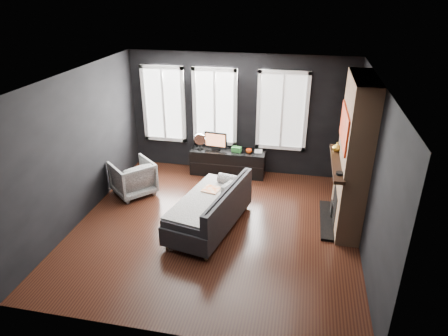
% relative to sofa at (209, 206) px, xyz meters
% --- Properties ---
extents(floor, '(5.00, 5.00, 0.00)m').
position_rel_sofa_xyz_m(floor, '(0.10, 0.01, -0.42)').
color(floor, black).
rests_on(floor, ground).
extents(ceiling, '(5.00, 5.00, 0.00)m').
position_rel_sofa_xyz_m(ceiling, '(0.10, 0.01, 2.28)').
color(ceiling, white).
rests_on(ceiling, ground).
extents(wall_back, '(5.00, 0.02, 2.70)m').
position_rel_sofa_xyz_m(wall_back, '(0.10, 2.51, 0.93)').
color(wall_back, black).
rests_on(wall_back, ground).
extents(wall_left, '(0.02, 5.00, 2.70)m').
position_rel_sofa_xyz_m(wall_left, '(-2.40, 0.01, 0.93)').
color(wall_left, black).
rests_on(wall_left, ground).
extents(wall_right, '(0.02, 5.00, 2.70)m').
position_rel_sofa_xyz_m(wall_right, '(2.60, 0.01, 0.93)').
color(wall_right, black).
rests_on(wall_right, ground).
extents(windows, '(4.00, 0.16, 1.76)m').
position_rel_sofa_xyz_m(windows, '(-0.35, 2.47, 1.96)').
color(windows, white).
rests_on(windows, wall_back).
extents(fireplace, '(0.70, 1.62, 2.70)m').
position_rel_sofa_xyz_m(fireplace, '(2.40, 0.61, 0.93)').
color(fireplace, '#93724C').
rests_on(fireplace, floor).
extents(sofa, '(1.38, 2.13, 0.84)m').
position_rel_sofa_xyz_m(sofa, '(0.00, 0.00, 0.00)').
color(sofa, black).
rests_on(sofa, floor).
extents(stripe_pillow, '(0.19, 0.34, 0.33)m').
position_rel_sofa_xyz_m(stripe_pillow, '(0.28, 0.25, 0.19)').
color(stripe_pillow, gray).
rests_on(stripe_pillow, sofa).
extents(armchair, '(1.05, 1.06, 0.79)m').
position_rel_sofa_xyz_m(armchair, '(-1.85, 0.91, -0.03)').
color(armchair, silver).
rests_on(armchair, floor).
extents(media_console, '(1.69, 0.54, 0.58)m').
position_rel_sofa_xyz_m(media_console, '(-0.10, 2.25, -0.13)').
color(media_console, black).
rests_on(media_console, floor).
extents(monitor, '(0.54, 0.17, 0.48)m').
position_rel_sofa_xyz_m(monitor, '(-0.38, 2.23, 0.40)').
color(monitor, black).
rests_on(monitor, media_console).
extents(desk_fan, '(0.28, 0.28, 0.37)m').
position_rel_sofa_xyz_m(desk_fan, '(-0.74, 2.22, 0.34)').
color(desk_fan, gray).
rests_on(desk_fan, media_console).
extents(mug, '(0.15, 0.13, 0.13)m').
position_rel_sofa_xyz_m(mug, '(0.39, 2.18, 0.22)').
color(mug, '#EF4D11').
rests_on(mug, media_console).
extents(book, '(0.17, 0.03, 0.23)m').
position_rel_sofa_xyz_m(book, '(0.50, 2.29, 0.28)').
color(book, beige).
rests_on(book, media_console).
extents(storage_box, '(0.23, 0.17, 0.11)m').
position_rel_sofa_xyz_m(storage_box, '(0.10, 2.21, 0.22)').
color(storage_box, '#29752F').
rests_on(storage_box, media_console).
extents(mantel_vase, '(0.17, 0.17, 0.17)m').
position_rel_sofa_xyz_m(mantel_vase, '(2.15, 1.06, 0.89)').
color(mantel_vase, gold).
rests_on(mantel_vase, fireplace).
extents(mantel_clock, '(0.15, 0.15, 0.04)m').
position_rel_sofa_xyz_m(mantel_clock, '(2.15, 0.06, 0.83)').
color(mantel_clock, black).
rests_on(mantel_clock, fireplace).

